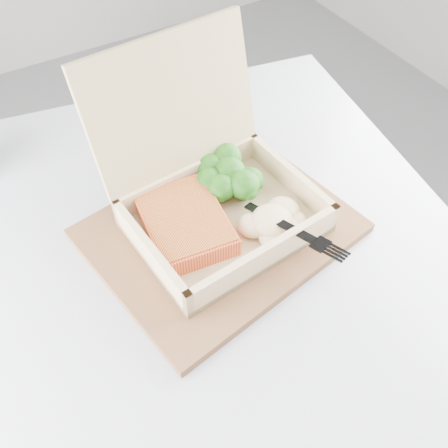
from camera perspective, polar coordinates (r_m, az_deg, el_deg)
cafe_table at (r=0.84m, az=-3.10°, el=-9.74°), size 0.86×0.86×0.71m
serving_tray at (r=0.69m, az=-0.45°, el=-0.74°), size 0.38×0.32×0.01m
takeout_container at (r=0.67m, az=-1.89°, el=4.85°), size 0.26×0.26×0.22m
salmon_fillet at (r=0.66m, az=-4.52°, el=0.08°), size 0.12×0.15×0.03m
broccoli_pile at (r=0.71m, az=0.66°, el=5.50°), size 0.11×0.11×0.04m
mashed_potatoes at (r=0.66m, az=5.47°, el=0.37°), size 0.09×0.08×0.03m
plastic_fork at (r=0.66m, az=4.94°, el=1.20°), size 0.06×0.16×0.02m
receipt at (r=0.84m, az=-4.38°, el=9.17°), size 0.13×0.15×0.00m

